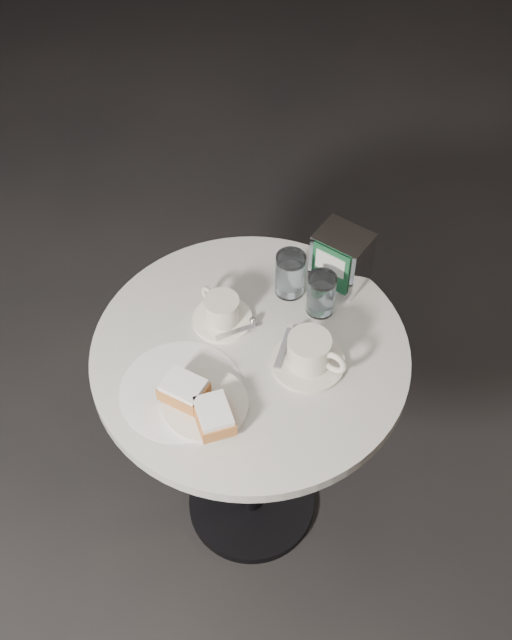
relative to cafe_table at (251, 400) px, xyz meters
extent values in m
plane|color=black|center=(0.00, 0.00, -0.55)|extent=(7.00, 7.00, 0.00)
cylinder|color=black|center=(0.00, 0.00, -0.53)|extent=(0.36, 0.36, 0.03)
cylinder|color=black|center=(0.00, 0.00, -0.18)|extent=(0.07, 0.07, 0.70)
cylinder|color=silver|center=(0.00, 0.00, 0.18)|extent=(0.70, 0.70, 0.03)
cylinder|color=white|center=(-0.04, -0.17, 0.20)|extent=(0.26, 0.26, 0.00)
cylinder|color=silver|center=(0.02, -0.17, 0.20)|extent=(0.20, 0.20, 0.01)
cube|color=#BB7539|center=(-0.02, -0.19, 0.23)|extent=(0.10, 0.09, 0.03)
cube|color=white|center=(-0.02, -0.19, 0.25)|extent=(0.09, 0.08, 0.01)
cube|color=#C1773B|center=(0.07, -0.19, 0.23)|extent=(0.11, 0.11, 0.03)
cube|color=white|center=(0.07, -0.19, 0.25)|extent=(0.10, 0.10, 0.01)
cylinder|color=white|center=(-0.10, 0.02, 0.20)|extent=(0.16, 0.16, 0.01)
cylinder|color=silver|center=(-0.10, 0.02, 0.24)|extent=(0.09, 0.09, 0.06)
cylinder|color=#91674F|center=(-0.10, 0.02, 0.26)|extent=(0.09, 0.09, 0.00)
torus|color=beige|center=(-0.15, 0.03, 0.24)|extent=(0.05, 0.02, 0.05)
cube|color=#B0AFB4|center=(-0.05, 0.01, 0.21)|extent=(0.05, 0.09, 0.00)
sphere|color=#ACACB1|center=(-0.04, 0.06, 0.21)|extent=(0.02, 0.02, 0.02)
cylinder|color=beige|center=(0.12, 0.05, 0.20)|extent=(0.18, 0.18, 0.01)
cylinder|color=silver|center=(0.12, 0.05, 0.25)|extent=(0.11, 0.11, 0.07)
cylinder|color=#966E52|center=(0.12, 0.05, 0.27)|extent=(0.10, 0.10, 0.00)
torus|color=white|center=(0.18, 0.06, 0.25)|extent=(0.06, 0.02, 0.06)
cube|color=silver|center=(0.06, 0.04, 0.21)|extent=(0.06, 0.11, 0.00)
sphere|color=silver|center=(0.05, 0.10, 0.22)|extent=(0.02, 0.02, 0.02)
cylinder|color=white|center=(-0.04, 0.19, 0.25)|extent=(0.08, 0.08, 0.11)
cylinder|color=white|center=(-0.04, 0.19, 0.25)|extent=(0.07, 0.07, 0.09)
cylinder|color=silver|center=(0.05, 0.19, 0.25)|extent=(0.08, 0.08, 0.10)
cylinder|color=silver|center=(0.05, 0.19, 0.25)|extent=(0.07, 0.07, 0.09)
cube|color=silver|center=(0.02, 0.30, 0.27)|extent=(0.13, 0.10, 0.14)
cube|color=#185530|center=(0.03, 0.25, 0.27)|extent=(0.09, 0.01, 0.12)
cube|color=silver|center=(0.03, 0.24, 0.29)|extent=(0.07, 0.01, 0.05)
camera|label=1|loc=(0.68, -0.80, 1.59)|focal=45.00mm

